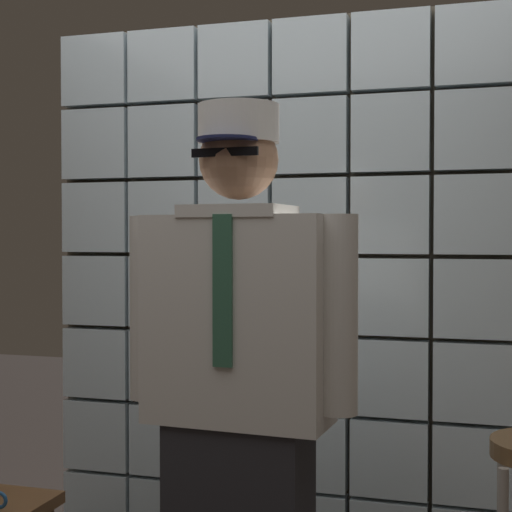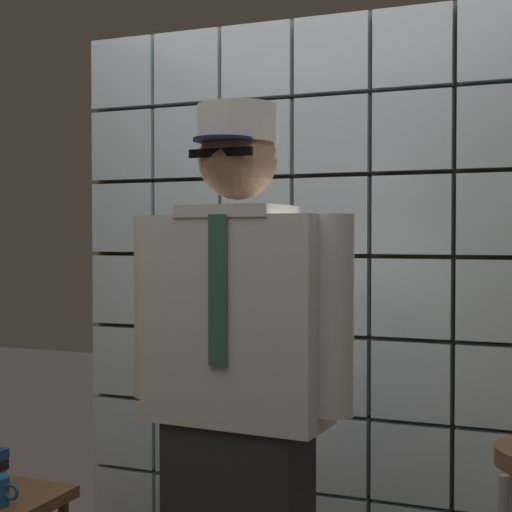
{
  "view_description": "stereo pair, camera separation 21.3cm",
  "coord_description": "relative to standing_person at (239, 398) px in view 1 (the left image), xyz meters",
  "views": [
    {
      "loc": [
        0.88,
        -1.83,
        1.39
      ],
      "look_at": [
        0.22,
        0.34,
        1.33
      ],
      "focal_mm": 54.41,
      "sensor_mm": 36.0,
      "label": 1
    },
    {
      "loc": [
        1.08,
        -1.76,
        1.39
      ],
      "look_at": [
        0.22,
        0.34,
        1.33
      ],
      "focal_mm": 54.41,
      "sensor_mm": 36.0,
      "label": 2
    }
  ],
  "objects": [
    {
      "name": "glass_block_wall",
      "position": [
        -0.18,
        1.04,
        0.22
      ],
      "size": [
        2.0,
        0.1,
        2.33
      ],
      "color": "silver",
      "rests_on": "ground"
    },
    {
      "name": "standing_person",
      "position": [
        0.0,
        0.0,
        0.0
      ],
      "size": [
        0.71,
        0.31,
        1.77
      ],
      "rotation": [
        0.0,
        0.0,
        -0.06
      ],
      "color": "#28282D",
      "rests_on": "ground"
    }
  ]
}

